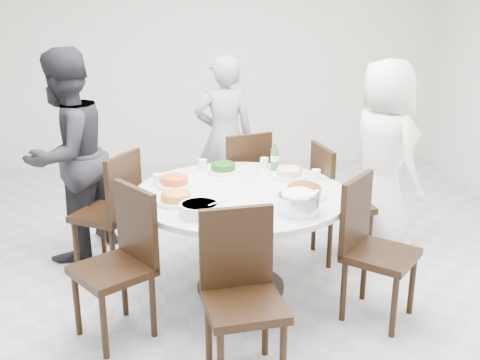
{
  "coord_description": "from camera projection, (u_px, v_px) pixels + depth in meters",
  "views": [
    {
      "loc": [
        -0.15,
        -3.99,
        2.03
      ],
      "look_at": [
        0.22,
        -0.26,
        0.82
      ],
      "focal_mm": 42.0,
      "sensor_mm": 36.0,
      "label": 1
    }
  ],
  "objects": [
    {
      "name": "floor",
      "position": [
        210.0,
        270.0,
        4.42
      ],
      "size": [
        6.0,
        6.0,
        0.01
      ],
      "primitive_type": "cube",
      "color": "#B1B2B6",
      "rests_on": "ground"
    },
    {
      "name": "wall_back",
      "position": [
        196.0,
        54.0,
        6.83
      ],
      "size": [
        6.0,
        0.01,
        2.8
      ],
      "primitive_type": "cube",
      "color": "silver",
      "rests_on": "ground"
    },
    {
      "name": "wall_front",
      "position": [
        265.0,
        322.0,
        1.15
      ],
      "size": [
        6.0,
        0.01,
        2.8
      ],
      "primitive_type": "cube",
      "color": "silver",
      "rests_on": "ground"
    },
    {
      "name": "dining_table",
      "position": [
        241.0,
        241.0,
        4.03
      ],
      "size": [
        1.5,
        1.5,
        0.75
      ],
      "primitive_type": "cylinder",
      "color": "silver",
      "rests_on": "floor"
    },
    {
      "name": "chair_ne",
      "position": [
        343.0,
        202.0,
        4.51
      ],
      "size": [
        0.48,
        0.48,
        0.95
      ],
      "primitive_type": "cube",
      "rotation": [
        0.0,
        0.0,
        1.72
      ],
      "color": "black",
      "rests_on": "floor"
    },
    {
      "name": "chair_n",
      "position": [
        240.0,
        182.0,
        5.01
      ],
      "size": [
        0.54,
        0.54,
        0.95
      ],
      "primitive_type": "cube",
      "rotation": [
        0.0,
        0.0,
        3.49
      ],
      "color": "black",
      "rests_on": "floor"
    },
    {
      "name": "chair_nw",
      "position": [
        105.0,
        212.0,
        4.31
      ],
      "size": [
        0.57,
        0.57,
        0.95
      ],
      "primitive_type": "cube",
      "rotation": [
        0.0,
        0.0,
        4.21
      ],
      "color": "black",
      "rests_on": "floor"
    },
    {
      "name": "chair_sw",
      "position": [
        112.0,
        267.0,
        3.42
      ],
      "size": [
        0.59,
        0.59,
        0.95
      ],
      "primitive_type": "cube",
      "rotation": [
        0.0,
        0.0,
        5.35
      ],
      "color": "black",
      "rests_on": "floor"
    },
    {
      "name": "chair_s",
      "position": [
        244.0,
        302.0,
        3.03
      ],
      "size": [
        0.48,
        0.48,
        0.95
      ],
      "primitive_type": "cube",
      "rotation": [
        0.0,
        0.0,
        6.42
      ],
      "color": "black",
      "rests_on": "floor"
    },
    {
      "name": "chair_se",
      "position": [
        381.0,
        252.0,
        3.63
      ],
      "size": [
        0.59,
        0.59,
        0.95
      ],
      "primitive_type": "cube",
      "rotation": [
        0.0,
        0.0,
        7.15
      ],
      "color": "black",
      "rests_on": "floor"
    },
    {
      "name": "diner_right",
      "position": [
        383.0,
        156.0,
        4.64
      ],
      "size": [
        0.74,
        0.9,
        1.59
      ],
      "primitive_type": "imported",
      "rotation": [
        0.0,
        0.0,
        1.92
      ],
      "color": "silver",
      "rests_on": "floor"
    },
    {
      "name": "diner_middle",
      "position": [
        224.0,
        137.0,
        5.35
      ],
      "size": [
        0.59,
        0.4,
        1.55
      ],
      "primitive_type": "imported",
      "rotation": [
        0.0,
        0.0,
        3.2
      ],
      "color": "black",
      "rests_on": "floor"
    },
    {
      "name": "diner_left",
      "position": [
        67.0,
        156.0,
        4.45
      ],
      "size": [
        0.97,
        1.03,
        1.69
      ],
      "primitive_type": "imported",
      "rotation": [
        0.0,
        0.0,
        4.18
      ],
      "color": "black",
      "rests_on": "floor"
    },
    {
      "name": "dish_greens",
      "position": [
        223.0,
        169.0,
        4.34
      ],
      "size": [
        0.24,
        0.24,
        0.06
      ],
      "primitive_type": "cylinder",
      "color": "white",
      "rests_on": "dining_table"
    },
    {
      "name": "dish_pale",
      "position": [
        289.0,
        174.0,
        4.21
      ],
      "size": [
        0.25,
        0.25,
        0.07
      ],
      "primitive_type": "cylinder",
      "color": "white",
      "rests_on": "dining_table"
    },
    {
      "name": "dish_orange",
      "position": [
        175.0,
        182.0,
        4.01
      ],
      "size": [
        0.25,
        0.25,
        0.07
      ],
      "primitive_type": "cylinder",
      "color": "white",
      "rests_on": "dining_table"
    },
    {
      "name": "dish_redbrown",
      "position": [
        304.0,
        191.0,
        3.81
      ],
      "size": [
        0.3,
        0.3,
        0.07
      ],
      "primitive_type": "cylinder",
      "color": "white",
      "rests_on": "dining_table"
    },
    {
      "name": "dish_tofu",
      "position": [
        176.0,
        199.0,
        3.68
      ],
      "size": [
        0.26,
        0.26,
        0.07
      ],
      "primitive_type": "cylinder",
      "color": "white",
      "rests_on": "dining_table"
    },
    {
      "name": "rice_bowl",
      "position": [
        299.0,
        204.0,
        3.52
      ],
      "size": [
        0.27,
        0.27,
        0.12
      ],
      "primitive_type": "cylinder",
      "color": "silver",
      "rests_on": "dining_table"
    },
    {
      "name": "soup_bowl",
      "position": [
        200.0,
        209.0,
        3.48
      ],
      "size": [
        0.25,
        0.25,
        0.08
      ],
      "primitive_type": "cylinder",
      "color": "white",
      "rests_on": "dining_table"
    },
    {
      "name": "beverage_bottle",
      "position": [
        275.0,
        156.0,
        4.38
      ],
      "size": [
        0.06,
        0.06,
        0.22
      ],
      "primitive_type": "cylinder",
      "color": "#296633",
      "rests_on": "dining_table"
    },
    {
      "name": "tea_cups",
      "position": [
        235.0,
        162.0,
        4.48
      ],
      "size": [
        0.07,
        0.07,
        0.08
      ],
      "primitive_type": "cylinder",
      "color": "white",
      "rests_on": "dining_table"
    },
    {
      "name": "chopsticks",
      "position": [
        236.0,
        164.0,
        4.54
      ],
      "size": [
        0.24,
        0.04,
        0.01
      ],
      "primitive_type": null,
      "color": "tan",
      "rests_on": "dining_table"
    }
  ]
}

